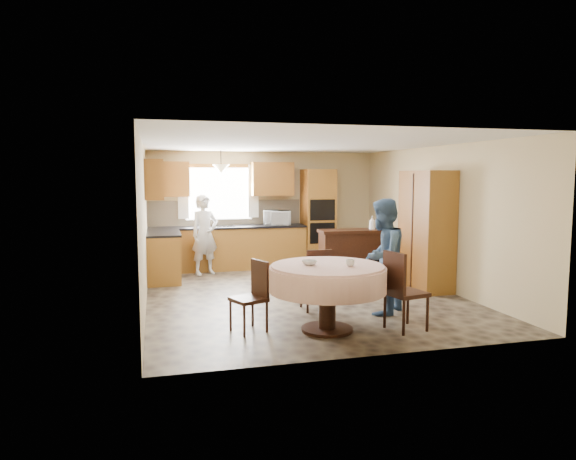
# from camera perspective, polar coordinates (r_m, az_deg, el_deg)

# --- Properties ---
(floor) EXTENTS (5.00, 6.00, 0.01)m
(floor) POSITION_cam_1_polar(r_m,az_deg,el_deg) (8.62, 1.53, -7.22)
(floor) COLOR #70624E
(floor) RESTS_ON ground
(ceiling) EXTENTS (5.00, 6.00, 0.01)m
(ceiling) POSITION_cam_1_polar(r_m,az_deg,el_deg) (8.40, 1.58, 9.61)
(ceiling) COLOR white
(ceiling) RESTS_ON wall_back
(wall_back) EXTENTS (5.00, 0.02, 2.50)m
(wall_back) POSITION_cam_1_polar(r_m,az_deg,el_deg) (11.32, -2.68, 2.35)
(wall_back) COLOR tan
(wall_back) RESTS_ON floor
(wall_front) EXTENTS (5.00, 0.02, 2.50)m
(wall_front) POSITION_cam_1_polar(r_m,az_deg,el_deg) (5.62, 10.11, -1.46)
(wall_front) COLOR tan
(wall_front) RESTS_ON floor
(wall_left) EXTENTS (0.02, 6.00, 2.50)m
(wall_left) POSITION_cam_1_polar(r_m,az_deg,el_deg) (8.09, -15.71, 0.67)
(wall_left) COLOR tan
(wall_left) RESTS_ON floor
(wall_right) EXTENTS (0.02, 6.00, 2.50)m
(wall_right) POSITION_cam_1_polar(r_m,az_deg,el_deg) (9.42, 16.32, 1.37)
(wall_right) COLOR tan
(wall_right) RESTS_ON floor
(window) EXTENTS (1.40, 0.03, 1.10)m
(window) POSITION_cam_1_polar(r_m,az_deg,el_deg) (11.12, -7.72, 4.04)
(window) COLOR white
(window) RESTS_ON wall_back
(curtain_left) EXTENTS (0.22, 0.02, 1.15)m
(curtain_left) POSITION_cam_1_polar(r_m,az_deg,el_deg) (11.01, -11.58, 4.21)
(curtain_left) COLOR white
(curtain_left) RESTS_ON wall_back
(curtain_right) EXTENTS (0.22, 0.02, 1.15)m
(curtain_right) POSITION_cam_1_polar(r_m,az_deg,el_deg) (11.19, -3.87, 4.35)
(curtain_right) COLOR white
(curtain_right) RESTS_ON wall_back
(base_cab_back) EXTENTS (3.30, 0.60, 0.88)m
(base_cab_back) POSITION_cam_1_polar(r_m,az_deg,el_deg) (10.96, -6.68, -2.06)
(base_cab_back) COLOR #B78030
(base_cab_back) RESTS_ON floor
(counter_back) EXTENTS (3.30, 0.64, 0.04)m
(counter_back) POSITION_cam_1_polar(r_m,az_deg,el_deg) (10.91, -6.71, 0.33)
(counter_back) COLOR black
(counter_back) RESTS_ON base_cab_back
(base_cab_left) EXTENTS (0.60, 1.20, 0.88)m
(base_cab_left) POSITION_cam_1_polar(r_m,az_deg,el_deg) (9.97, -13.67, -3.00)
(base_cab_left) COLOR #B78030
(base_cab_left) RESTS_ON floor
(counter_left) EXTENTS (0.64, 1.20, 0.04)m
(counter_left) POSITION_cam_1_polar(r_m,az_deg,el_deg) (9.91, -13.74, -0.37)
(counter_left) COLOR black
(counter_left) RESTS_ON base_cab_left
(backsplash) EXTENTS (3.30, 0.02, 0.55)m
(backsplash) POSITION_cam_1_polar(r_m,az_deg,el_deg) (11.17, -6.93, 1.90)
(backsplash) COLOR tan
(backsplash) RESTS_ON wall_back
(wall_cab_left) EXTENTS (0.85, 0.33, 0.72)m
(wall_cab_left) POSITION_cam_1_polar(r_m,az_deg,el_deg) (10.89, -13.17, 5.53)
(wall_cab_left) COLOR #A36E28
(wall_cab_left) RESTS_ON wall_back
(wall_cab_right) EXTENTS (0.90, 0.33, 0.72)m
(wall_cab_right) POSITION_cam_1_polar(r_m,az_deg,el_deg) (11.17, -1.76, 5.69)
(wall_cab_right) COLOR #A36E28
(wall_cab_right) RESTS_ON wall_back
(wall_cab_side) EXTENTS (0.33, 1.20, 0.72)m
(wall_cab_side) POSITION_cam_1_polar(r_m,az_deg,el_deg) (9.86, -14.67, 5.45)
(wall_cab_side) COLOR #A36E28
(wall_cab_side) RESTS_ON wall_left
(oven_tower) EXTENTS (0.66, 0.62, 2.12)m
(oven_tower) POSITION_cam_1_polar(r_m,az_deg,el_deg) (11.33, 3.35, 1.38)
(oven_tower) COLOR #B78030
(oven_tower) RESTS_ON floor
(oven_upper) EXTENTS (0.56, 0.01, 0.45)m
(oven_upper) POSITION_cam_1_polar(r_m,az_deg,el_deg) (11.02, 3.87, 2.24)
(oven_upper) COLOR black
(oven_upper) RESTS_ON oven_tower
(oven_lower) EXTENTS (0.56, 0.01, 0.45)m
(oven_lower) POSITION_cam_1_polar(r_m,az_deg,el_deg) (11.06, 3.85, -0.35)
(oven_lower) COLOR black
(oven_lower) RESTS_ON oven_tower
(pendant) EXTENTS (0.36, 0.36, 0.18)m
(pendant) POSITION_cam_1_polar(r_m,az_deg,el_deg) (10.64, -7.45, 6.76)
(pendant) COLOR beige
(pendant) RESTS_ON ceiling
(sideboard) EXTENTS (1.25, 0.56, 0.88)m
(sideboard) POSITION_cam_1_polar(r_m,az_deg,el_deg) (10.08, 6.97, -2.78)
(sideboard) COLOR black
(sideboard) RESTS_ON floor
(space_heater) EXTENTS (0.38, 0.28, 0.49)m
(space_heater) POSITION_cam_1_polar(r_m,az_deg,el_deg) (10.02, 10.26, -4.02)
(space_heater) COLOR black
(space_heater) RESTS_ON floor
(cupboard) EXTENTS (0.54, 1.08, 2.06)m
(cupboard) POSITION_cam_1_polar(r_m,az_deg,el_deg) (9.21, 15.11, -0.05)
(cupboard) COLOR #B78030
(cupboard) RESTS_ON floor
(dining_table) EXTENTS (1.49, 1.49, 0.85)m
(dining_table) POSITION_cam_1_polar(r_m,az_deg,el_deg) (6.55, 4.39, -5.51)
(dining_table) COLOR black
(dining_table) RESTS_ON floor
(chair_left) EXTENTS (0.51, 0.51, 0.90)m
(chair_left) POSITION_cam_1_polar(r_m,az_deg,el_deg) (6.59, -3.87, -6.93)
(chair_left) COLOR black
(chair_left) RESTS_ON floor
(chair_back) EXTENTS (0.40, 0.40, 0.92)m
(chair_back) POSITION_cam_1_polar(r_m,az_deg,el_deg) (7.54, 3.24, -5.20)
(chair_back) COLOR black
(chair_back) RESTS_ON floor
(chair_right) EXTENTS (0.53, 0.53, 1.02)m
(chair_right) POSITION_cam_1_polar(r_m,az_deg,el_deg) (6.72, 12.47, -6.21)
(chair_right) COLOR black
(chair_right) RESTS_ON floor
(framed_picture) EXTENTS (0.06, 0.54, 0.44)m
(framed_picture) POSITION_cam_1_polar(r_m,az_deg,el_deg) (9.60, 15.47, 3.39)
(framed_picture) COLOR gold
(framed_picture) RESTS_ON wall_right
(microwave) EXTENTS (0.63, 0.47, 0.32)m
(microwave) POSITION_cam_1_polar(r_m,az_deg,el_deg) (11.04, -1.26, 1.36)
(microwave) COLOR silver
(microwave) RESTS_ON counter_back
(person_sink) EXTENTS (0.69, 0.58, 1.60)m
(person_sink) POSITION_cam_1_polar(r_m,az_deg,el_deg) (10.42, -9.24, -0.52)
(person_sink) COLOR silver
(person_sink) RESTS_ON floor
(person_dining) EXTENTS (1.02, 1.01, 1.66)m
(person_dining) POSITION_cam_1_polar(r_m,az_deg,el_deg) (7.45, 10.48, -2.92)
(person_dining) COLOR #3B5981
(person_dining) RESTS_ON floor
(bowl_sideboard) EXTENTS (0.25, 0.25, 0.05)m
(bowl_sideboard) POSITION_cam_1_polar(r_m,az_deg,el_deg) (9.92, 5.51, -0.20)
(bowl_sideboard) COLOR #B2B2B2
(bowl_sideboard) RESTS_ON sideboard
(bottle_sideboard) EXTENTS (0.16, 0.16, 0.32)m
(bottle_sideboard) POSITION_cam_1_polar(r_m,az_deg,el_deg) (10.18, 9.32, 0.68)
(bottle_sideboard) COLOR silver
(bottle_sideboard) RESTS_ON sideboard
(cup_table) EXTENTS (0.14, 0.14, 0.09)m
(cup_table) POSITION_cam_1_polar(r_m,az_deg,el_deg) (6.44, 6.92, -3.66)
(cup_table) COLOR #B2B2B2
(cup_table) RESTS_ON dining_table
(bowl_table) EXTENTS (0.20, 0.20, 0.06)m
(bowl_table) POSITION_cam_1_polar(r_m,az_deg,el_deg) (6.49, 2.40, -3.66)
(bowl_table) COLOR #B2B2B2
(bowl_table) RESTS_ON dining_table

